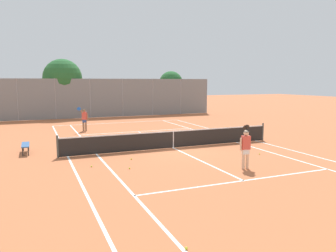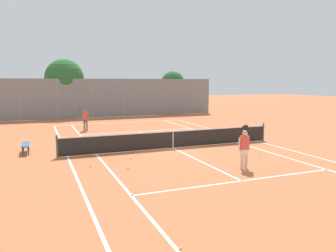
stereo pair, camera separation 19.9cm
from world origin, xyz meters
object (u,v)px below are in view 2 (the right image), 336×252
object	(u,v)px
loose_tennis_ball_4	(90,166)
loose_tennis_ball_0	(128,168)
loose_tennis_ball_2	(131,159)
tree_behind_left	(65,79)
courtside_bench	(26,145)
player_near_side	(244,147)
tree_behind_right	(172,84)
loose_tennis_ball_1	(259,154)
player_far_left	(85,118)
loose_tennis_ball_3	(141,130)
loose_tennis_ball_5	(180,248)
tennis_net	(173,139)

from	to	relation	value
loose_tennis_ball_4	loose_tennis_ball_0	bearing A→B (deg)	-33.25
loose_tennis_ball_2	loose_tennis_ball_0	bearing A→B (deg)	-109.03
loose_tennis_ball_2	tree_behind_left	size ratio (longest dim) A/B	0.01
courtside_bench	loose_tennis_ball_0	bearing A→B (deg)	-50.73
player_near_side	courtside_bench	bearing A→B (deg)	141.66
player_near_side	tree_behind_right	world-z (taller)	tree_behind_right
loose_tennis_ball_0	loose_tennis_ball_2	size ratio (longest dim) A/B	1.00
loose_tennis_ball_1	tree_behind_left	size ratio (longest dim) A/B	0.01
courtside_bench	tree_behind_left	size ratio (longest dim) A/B	0.26
player_near_side	player_far_left	distance (m)	13.99
player_far_left	courtside_bench	world-z (taller)	player_far_left
player_near_side	tree_behind_left	distance (m)	24.21
loose_tennis_ball_3	loose_tennis_ball_5	xyz separation A→B (m)	(-4.41, -16.97, 0.00)
player_near_side	loose_tennis_ball_2	world-z (taller)	player_near_side
loose_tennis_ball_2	loose_tennis_ball_4	distance (m)	2.02
player_far_left	tree_behind_left	distance (m)	10.68
loose_tennis_ball_5	loose_tennis_ball_1	bearing A→B (deg)	43.28
tennis_net	player_far_left	xyz separation A→B (m)	(-3.49, 8.21, 0.42)
tree_behind_left	tree_behind_right	world-z (taller)	tree_behind_left
player_far_left	loose_tennis_ball_3	size ratio (longest dim) A/B	26.88
tennis_net	loose_tennis_ball_2	size ratio (longest dim) A/B	181.82
tennis_net	loose_tennis_ball_3	xyz separation A→B (m)	(0.35, 6.94, -0.48)
tennis_net	tree_behind_left	world-z (taller)	tree_behind_left
loose_tennis_ball_2	loose_tennis_ball_3	size ratio (longest dim) A/B	1.00
player_far_left	tree_behind_right	world-z (taller)	tree_behind_right
loose_tennis_ball_1	tree_behind_left	world-z (taller)	tree_behind_left
tree_behind_left	loose_tennis_ball_5	bearing A→B (deg)	-90.12
loose_tennis_ball_0	player_far_left	bearing A→B (deg)	90.57
player_near_side	tree_behind_left	bearing A→B (deg)	102.13
loose_tennis_ball_2	courtside_bench	xyz separation A→B (m)	(-4.52, 3.34, 0.38)
loose_tennis_ball_1	courtside_bench	bearing A→B (deg)	156.02
loose_tennis_ball_1	tree_behind_right	bearing A→B (deg)	78.40
tennis_net	courtside_bench	distance (m)	7.55
tennis_net	player_far_left	distance (m)	8.93
tree_behind_left	player_near_side	bearing A→B (deg)	-77.87
loose_tennis_ball_0	courtside_bench	xyz separation A→B (m)	(-3.99, 4.88, 0.38)
loose_tennis_ball_5	loose_tennis_ball_0	bearing A→B (deg)	84.26
loose_tennis_ball_3	tree_behind_right	distance (m)	14.44
loose_tennis_ball_5	courtside_bench	bearing A→B (deg)	105.82
loose_tennis_ball_0	loose_tennis_ball_2	world-z (taller)	same
loose_tennis_ball_2	loose_tennis_ball_5	size ratio (longest dim) A/B	1.00
loose_tennis_ball_0	courtside_bench	bearing A→B (deg)	129.27
tennis_net	loose_tennis_ball_5	world-z (taller)	tennis_net
loose_tennis_ball_2	loose_tennis_ball_1	bearing A→B (deg)	-12.83
player_near_side	loose_tennis_ball_2	size ratio (longest dim) A/B	26.88
tree_behind_left	loose_tennis_ball_3	bearing A→B (deg)	-69.36
loose_tennis_ball_5	courtside_bench	world-z (taller)	courtside_bench
loose_tennis_ball_5	tennis_net	bearing A→B (deg)	67.96
loose_tennis_ball_1	loose_tennis_ball_3	size ratio (longest dim) A/B	1.00
loose_tennis_ball_3	loose_tennis_ball_4	world-z (taller)	same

